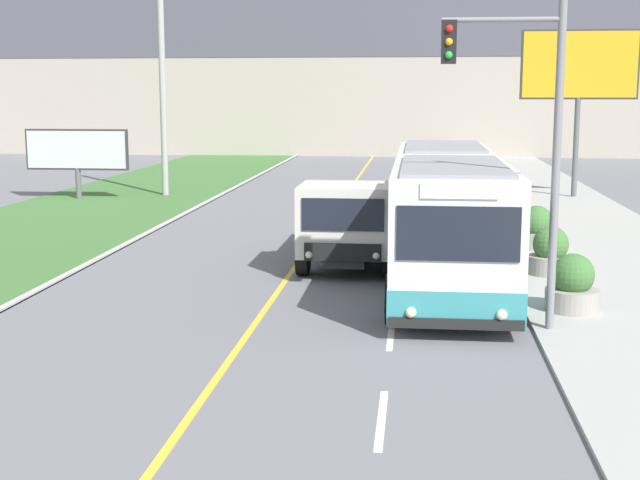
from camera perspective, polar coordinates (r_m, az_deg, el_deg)
apartment_block_background at (r=69.02m, az=3.65°, el=14.03°), size 80.00×8.04×20.32m
city_bus at (r=22.75m, az=8.10°, el=1.69°), size 2.71×12.90×3.11m
dump_truck at (r=23.51m, az=1.86°, el=1.04°), size 2.46×6.09×2.31m
utility_pole_far at (r=40.63m, az=-10.07°, el=10.54°), size 1.80×0.28×10.88m
traffic_light_mast at (r=17.27m, az=12.95°, el=7.22°), size 2.28×0.32×6.33m
billboard_large at (r=40.52m, az=16.27°, el=10.36°), size 4.98×0.24×7.27m
billboard_small at (r=40.14m, az=-15.29°, el=5.51°), size 4.54×0.24×3.04m
planter_round_near at (r=19.37m, az=15.86°, el=-2.85°), size 1.11×1.11×1.21m
planter_round_second at (r=23.13m, az=14.53°, el=-0.83°), size 1.12×1.12×1.21m
planter_round_third at (r=26.93m, az=13.68°, el=0.66°), size 1.17×1.17×1.25m
planter_round_far at (r=30.71m, az=12.44°, el=1.82°), size 1.20×1.20×1.33m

